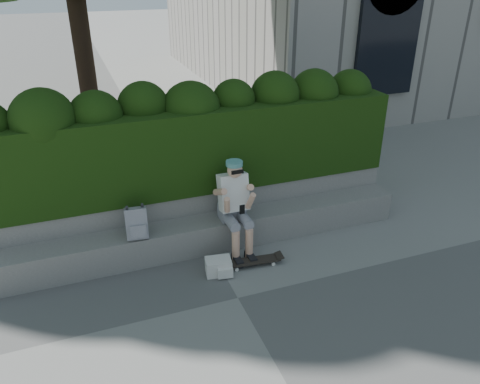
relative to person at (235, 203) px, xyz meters
name	(u,v)px	position (x,y,z in m)	size (l,w,h in m)	color
ground	(238,298)	(-0.35, -1.07, -0.75)	(80.00, 80.00, 0.00)	slate
bench_ledge	(208,234)	(-0.35, 0.18, -0.53)	(6.00, 0.45, 0.45)	gray
planter_wall	(199,210)	(-0.35, 0.66, -0.38)	(6.00, 0.50, 0.75)	gray
hedge	(192,145)	(-0.35, 0.88, 0.60)	(6.00, 1.00, 1.20)	black
person	(235,203)	(0.00, 0.00, 0.00)	(0.40, 0.76, 1.38)	gray
skateboard	(254,261)	(0.10, -0.47, -0.69)	(0.76, 0.26, 0.08)	black
backpack_plaid	(137,223)	(-1.36, 0.08, -0.09)	(0.29, 0.15, 0.42)	#A3A3A8
backpack_ground	(218,266)	(-0.41, -0.49, -0.64)	(0.34, 0.24, 0.22)	beige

